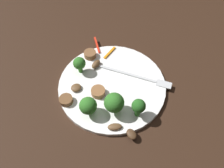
# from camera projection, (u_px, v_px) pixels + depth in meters

# --- Properties ---
(ground_plane) EXTENTS (1.40, 1.40, 0.00)m
(ground_plane) POSITION_uv_depth(u_px,v_px,m) (112.00, 87.00, 0.52)
(ground_plane) COLOR black
(plate) EXTENTS (0.25, 0.25, 0.01)m
(plate) POSITION_uv_depth(u_px,v_px,m) (112.00, 85.00, 0.52)
(plate) COLOR white
(plate) RESTS_ON ground_plane
(fork) EXTENTS (0.18, 0.03, 0.00)m
(fork) POSITION_uv_depth(u_px,v_px,m) (139.00, 77.00, 0.52)
(fork) COLOR silver
(fork) RESTS_ON plate
(broccoli_floret_0) EXTENTS (0.03, 0.03, 0.05)m
(broccoli_floret_0) POSITION_uv_depth(u_px,v_px,m) (139.00, 107.00, 0.44)
(broccoli_floret_0) COLOR #296420
(broccoli_floret_0) RESTS_ON plate
(broccoli_floret_1) EXTENTS (0.03, 0.03, 0.04)m
(broccoli_floret_1) POSITION_uv_depth(u_px,v_px,m) (79.00, 64.00, 0.51)
(broccoli_floret_1) COLOR #347525
(broccoli_floret_1) RESTS_ON plate
(broccoli_floret_2) EXTENTS (0.04, 0.04, 0.05)m
(broccoli_floret_2) POSITION_uv_depth(u_px,v_px,m) (114.00, 103.00, 0.44)
(broccoli_floret_2) COLOR #347525
(broccoli_floret_2) RESTS_ON plate
(broccoli_floret_3) EXTENTS (0.04, 0.04, 0.05)m
(broccoli_floret_3) POSITION_uv_depth(u_px,v_px,m) (88.00, 106.00, 0.44)
(broccoli_floret_3) COLOR #347525
(broccoli_floret_3) RESTS_ON plate
(sausage_slice_0) EXTENTS (0.04, 0.04, 0.01)m
(sausage_slice_0) POSITION_uv_depth(u_px,v_px,m) (98.00, 92.00, 0.49)
(sausage_slice_0) COLOR brown
(sausage_slice_0) RESTS_ON plate
(sausage_slice_1) EXTENTS (0.04, 0.04, 0.01)m
(sausage_slice_1) POSITION_uv_depth(u_px,v_px,m) (66.00, 100.00, 0.48)
(sausage_slice_1) COLOR brown
(sausage_slice_1) RESTS_ON plate
(sausage_slice_2) EXTENTS (0.04, 0.04, 0.01)m
(sausage_slice_2) POSITION_uv_depth(u_px,v_px,m) (90.00, 54.00, 0.56)
(sausage_slice_2) COLOR brown
(sausage_slice_2) RESTS_ON plate
(mushroom_0) EXTENTS (0.03, 0.03, 0.01)m
(mushroom_0) POSITION_uv_depth(u_px,v_px,m) (76.00, 88.00, 0.50)
(mushroom_0) COLOR brown
(mushroom_0) RESTS_ON plate
(mushroom_2) EXTENTS (0.03, 0.03, 0.01)m
(mushroom_2) POSITION_uv_depth(u_px,v_px,m) (115.00, 127.00, 0.44)
(mushroom_2) COLOR brown
(mushroom_2) RESTS_ON plate
(mushroom_3) EXTENTS (0.03, 0.03, 0.01)m
(mushroom_3) POSITION_uv_depth(u_px,v_px,m) (131.00, 134.00, 0.43)
(mushroom_3) COLOR #422B19
(mushroom_3) RESTS_ON plate
(mushroom_4) EXTENTS (0.02, 0.03, 0.01)m
(mushroom_4) POSITION_uv_depth(u_px,v_px,m) (96.00, 64.00, 0.54)
(mushroom_4) COLOR brown
(mushroom_4) RESTS_ON plate
(pepper_strip_0) EXTENTS (0.04, 0.05, 0.00)m
(pepper_strip_0) POSITION_uv_depth(u_px,v_px,m) (97.00, 45.00, 0.58)
(pepper_strip_0) COLOR red
(pepper_strip_0) RESTS_ON plate
(pepper_strip_1) EXTENTS (0.01, 0.05, 0.00)m
(pepper_strip_1) POSITION_uv_depth(u_px,v_px,m) (110.00, 53.00, 0.57)
(pepper_strip_1) COLOR orange
(pepper_strip_1) RESTS_ON plate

